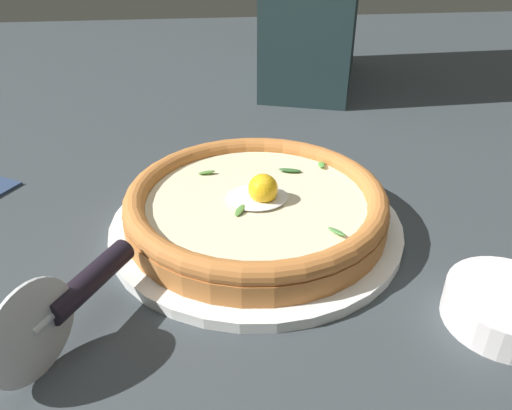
# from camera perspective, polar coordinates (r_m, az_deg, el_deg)

# --- Properties ---
(ground_plane) EXTENTS (2.40, 2.40, 0.03)m
(ground_plane) POSITION_cam_1_polar(r_m,az_deg,el_deg) (0.62, -2.26, -1.96)
(ground_plane) COLOR #353C40
(ground_plane) RESTS_ON ground
(pizza_plate) EXTENTS (0.33, 0.33, 0.01)m
(pizza_plate) POSITION_cam_1_polar(r_m,az_deg,el_deg) (0.57, -0.00, -2.22)
(pizza_plate) COLOR white
(pizza_plate) RESTS_ON ground
(pizza) EXTENTS (0.29, 0.29, 0.06)m
(pizza) POSITION_cam_1_polar(r_m,az_deg,el_deg) (0.56, 0.01, 0.13)
(pizza) COLOR #BF7437
(pizza) RESTS_ON pizza_plate
(side_bowl) EXTENTS (0.11, 0.11, 0.03)m
(side_bowl) POSITION_cam_1_polar(r_m,az_deg,el_deg) (0.50, 26.72, -10.40)
(side_bowl) COLOR white
(side_bowl) RESTS_ON ground
(pizza_cutter) EXTENTS (0.09, 0.14, 0.09)m
(pizza_cutter) POSITION_cam_1_polar(r_m,az_deg,el_deg) (0.45, -20.30, -9.76)
(pizza_cutter) COLOR silver
(pizza_cutter) RESTS_ON ground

